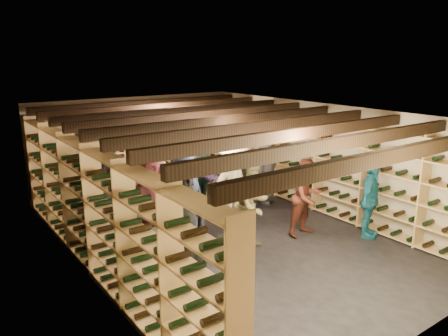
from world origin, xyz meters
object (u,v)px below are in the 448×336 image
at_px(crate_stack_left, 143,190).
at_px(person_2, 252,205).
at_px(person_0, 109,206).
at_px(crate_loose, 246,195).
at_px(person_1, 187,241).
at_px(person_9, 158,198).
at_px(person_7, 246,176).
at_px(person_3, 235,186).
at_px(person_4, 370,200).
at_px(person_5, 154,200).
at_px(person_6, 184,197).
at_px(person_11, 187,184).
at_px(person_8, 307,197).
at_px(crate_stack_right, 204,194).
at_px(person_12, 266,171).
at_px(person_10, 200,176).

xyz_separation_m(crate_stack_left, person_2, (0.51, -3.43, 0.49)).
relative_size(crate_stack_left, person_0, 0.36).
height_order(crate_loose, person_1, person_1).
height_order(crate_stack_left, person_1, person_1).
bearing_deg(person_9, person_0, -137.72).
bearing_deg(person_7, person_9, -151.00).
relative_size(person_3, person_4, 1.22).
distance_m(crate_stack_left, person_0, 2.89).
relative_size(crate_stack_left, person_3, 0.37).
bearing_deg(person_5, person_6, -11.84).
distance_m(person_0, person_11, 2.04).
bearing_deg(crate_loose, crate_stack_left, 153.91).
distance_m(person_4, person_9, 4.07).
relative_size(crate_stack_left, person_5, 0.38).
relative_size(person_7, person_8, 0.96).
xyz_separation_m(crate_loose, person_9, (-2.82, -0.78, 0.67)).
height_order(person_7, person_11, person_11).
bearing_deg(person_6, crate_stack_left, 84.35).
distance_m(crate_stack_right, person_11, 1.01).
bearing_deg(person_3, person_1, -145.32).
xyz_separation_m(person_5, person_11, (1.12, 0.74, -0.07)).
height_order(crate_stack_right, person_8, person_8).
bearing_deg(crate_loose, person_5, -158.23).
bearing_deg(person_12, person_1, -168.53).
distance_m(person_8, person_12, 2.05).
xyz_separation_m(person_4, person_5, (-3.55, 1.98, 0.16)).
bearing_deg(person_0, person_5, 1.34).
bearing_deg(person_5, person_0, 158.15).
bearing_deg(crate_stack_right, person_0, -157.14).
height_order(person_8, person_9, person_8).
bearing_deg(person_2, person_9, 111.93).
height_order(person_5, person_9, person_5).
bearing_deg(person_6, person_3, -10.24).
bearing_deg(person_8, crate_loose, 76.49).
bearing_deg(person_8, person_4, -44.26).
relative_size(crate_stack_left, person_12, 0.45).
bearing_deg(person_8, person_2, 171.96).
xyz_separation_m(crate_stack_left, person_1, (-1.34, -4.26, 0.58)).
bearing_deg(person_0, person_6, 5.82).
bearing_deg(person_2, person_7, 41.09).
bearing_deg(crate_stack_left, person_11, -81.59).
relative_size(crate_stack_right, person_3, 0.37).
relative_size(person_11, person_12, 1.10).
height_order(person_10, person_11, person_10).
bearing_deg(person_11, person_1, -103.33).
bearing_deg(person_1, crate_stack_left, 55.56).
bearing_deg(person_9, person_7, 30.62).
height_order(crate_loose, person_4, person_4).
relative_size(crate_loose, person_9, 0.33).
height_order(person_4, person_10, person_10).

